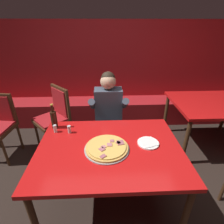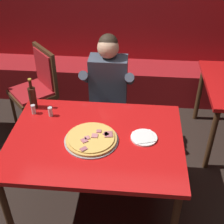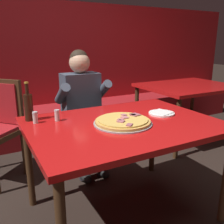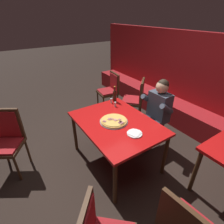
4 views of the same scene
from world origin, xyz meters
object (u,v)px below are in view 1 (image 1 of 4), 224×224
object	(u,v)px
shaker_oregano	(55,129)
shaker_red_pepper_flakes	(69,130)
pizza	(107,148)
background_dining_table	(214,107)
main_dining_table	(109,153)
diner_seated_blue_shirt	(109,114)
plate_white_paper	(148,143)
dining_chair_by_booth	(55,114)
beer_bottle	(54,119)

from	to	relation	value
shaker_oregano	shaker_red_pepper_flakes	bearing A→B (deg)	-7.67
pizza	background_dining_table	bearing A→B (deg)	31.73
main_dining_table	shaker_oregano	distance (m)	0.65
diner_seated_blue_shirt	background_dining_table	distance (m)	1.61
shaker_oregano	diner_seated_blue_shirt	xyz separation A→B (m)	(0.59, 0.53, -0.11)
plate_white_paper	diner_seated_blue_shirt	bearing A→B (deg)	115.23
diner_seated_blue_shirt	plate_white_paper	bearing A→B (deg)	-64.77
main_dining_table	dining_chair_by_booth	world-z (taller)	dining_chair_by_booth
plate_white_paper	pizza	bearing A→B (deg)	-170.77
background_dining_table	beer_bottle	bearing A→B (deg)	-164.71
dining_chair_by_booth	plate_white_paper	bearing A→B (deg)	-41.34
main_dining_table	pizza	size ratio (longest dim) A/B	3.25
diner_seated_blue_shirt	dining_chair_by_booth	distance (m)	0.86
main_dining_table	diner_seated_blue_shirt	xyz separation A→B (m)	(0.01, 0.82, 0.00)
shaker_red_pepper_flakes	plate_white_paper	bearing A→B (deg)	-15.86
diner_seated_blue_shirt	background_dining_table	world-z (taller)	diner_seated_blue_shirt
background_dining_table	shaker_red_pepper_flakes	bearing A→B (deg)	-160.57
pizza	background_dining_table	xyz separation A→B (m)	(1.64, 1.01, -0.10)
shaker_oregano	shaker_red_pepper_flakes	size ratio (longest dim) A/B	1.00
main_dining_table	dining_chair_by_booth	size ratio (longest dim) A/B	1.39
beer_bottle	plate_white_paper	bearing A→B (deg)	-19.10
pizza	diner_seated_blue_shirt	bearing A→B (deg)	87.45
beer_bottle	shaker_red_pepper_flakes	world-z (taller)	beer_bottle
pizza	shaker_red_pepper_flakes	size ratio (longest dim) A/B	4.94
plate_white_paper	shaker_oregano	bearing A→B (deg)	165.43
shaker_oregano	dining_chair_by_booth	xyz separation A→B (m)	(-0.22, 0.79, -0.23)
shaker_oregano	diner_seated_blue_shirt	size ratio (longest dim) A/B	0.07
main_dining_table	shaker_red_pepper_flakes	world-z (taller)	shaker_red_pepper_flakes
shaker_oregano	dining_chair_by_booth	bearing A→B (deg)	105.81
pizza	beer_bottle	bearing A→B (deg)	144.86
main_dining_table	shaker_red_pepper_flakes	distance (m)	0.51
main_dining_table	shaker_oregano	size ratio (longest dim) A/B	16.04
main_dining_table	dining_chair_by_booth	distance (m)	1.35
background_dining_table	main_dining_table	bearing A→B (deg)	-148.69
plate_white_paper	shaker_red_pepper_flakes	world-z (taller)	shaker_red_pepper_flakes
pizza	diner_seated_blue_shirt	xyz separation A→B (m)	(0.04, 0.85, -0.09)
background_dining_table	plate_white_paper	bearing A→B (deg)	-142.45
plate_white_paper	shaker_red_pepper_flakes	bearing A→B (deg)	164.14
plate_white_paper	background_dining_table	bearing A→B (deg)	37.55
main_dining_table	beer_bottle	world-z (taller)	beer_bottle
pizza	dining_chair_by_booth	xyz separation A→B (m)	(-0.78, 1.11, -0.21)
shaker_red_pepper_flakes	diner_seated_blue_shirt	distance (m)	0.71
beer_bottle	pizza	bearing A→B (deg)	-35.14
main_dining_table	background_dining_table	bearing A→B (deg)	31.31
main_dining_table	shaker_oregano	bearing A→B (deg)	153.78
beer_bottle	dining_chair_by_booth	distance (m)	0.79
main_dining_table	diner_seated_blue_shirt	world-z (taller)	diner_seated_blue_shirt
shaker_oregano	dining_chair_by_booth	size ratio (longest dim) A/B	0.09
dining_chair_by_booth	background_dining_table	bearing A→B (deg)	-2.25
plate_white_paper	background_dining_table	xyz separation A→B (m)	(1.23, 0.95, -0.09)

